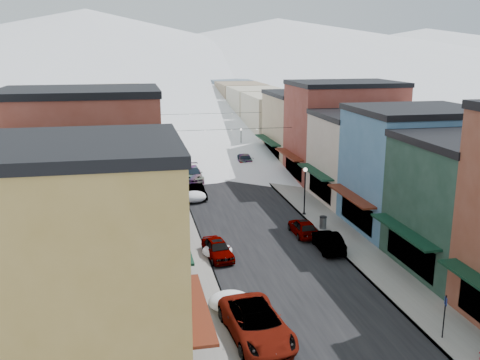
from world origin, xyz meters
name	(u,v)px	position (x,y,z in m)	size (l,w,h in m)	color
road	(201,150)	(0.00, 60.00, 0.01)	(10.00, 160.00, 0.01)	black
sidewalk_left	(157,152)	(-6.60, 60.00, 0.07)	(3.20, 160.00, 0.15)	gray
sidewalk_right	(243,148)	(6.60, 60.00, 0.07)	(3.20, 160.00, 0.15)	gray
curb_left	(167,151)	(-5.05, 60.00, 0.07)	(0.10, 160.00, 0.15)	slate
curb_right	(233,149)	(5.05, 60.00, 0.07)	(0.10, 160.00, 0.15)	slate
bldg_l_yellow	(70,267)	(-13.19, 4.00, 5.76)	(11.30, 8.70, 11.50)	#A4823C
bldg_l_cream	(86,227)	(-13.19, 12.50, 4.76)	(11.30, 8.20, 9.50)	beige
bldg_l_brick_near	(85,174)	(-13.69, 20.50, 6.26)	(12.30, 8.20, 12.50)	maroon
bldg_l_grayblue	(99,171)	(-13.19, 29.00, 4.51)	(11.30, 9.20, 9.00)	slate
bldg_l_brick_far	(93,143)	(-14.19, 38.00, 5.51)	(13.30, 9.20, 11.00)	maroon
bldg_l_tan	(107,133)	(-13.19, 48.00, 5.01)	(11.30, 11.20, 10.00)	#9B8166
bldg_r_green	(479,204)	(13.19, 12.00, 4.76)	(11.30, 9.20, 9.50)	#1A362A
bldg_r_blue	(413,169)	(13.19, 21.00, 5.26)	(11.30, 9.20, 10.50)	teal
bldg_r_cream	(372,157)	(13.69, 30.00, 4.51)	(12.30, 9.20, 9.00)	beige
bldg_r_brick_far	(343,131)	(14.19, 39.00, 5.76)	(13.30, 9.20, 11.50)	maroon
bldg_r_tan	(307,127)	(13.19, 49.00, 4.76)	(11.30, 11.20, 9.50)	tan
distant_blocks	(184,108)	(0.00, 83.00, 4.00)	(34.00, 55.00, 8.00)	gray
mountain_ridge	(109,48)	(-19.47, 277.18, 14.36)	(670.00, 340.00, 34.00)	silver
overhead_cables	(213,121)	(0.00, 47.50, 6.20)	(16.40, 15.04, 0.04)	black
car_white_suv	(257,324)	(-4.08, 5.87, 0.89)	(2.94, 6.38, 1.77)	silver
car_silver_sedan	(218,249)	(-4.30, 17.58, 0.72)	(1.70, 4.22, 1.44)	#9EA0A6
car_dark_hatch	(197,192)	(-3.79, 34.08, 0.67)	(1.41, 4.05, 1.34)	black
car_silver_wagon	(192,174)	(-3.50, 41.22, 0.86)	(2.41, 5.92, 1.72)	#A6A8AE
car_green_sedan	(327,241)	(4.30, 17.40, 0.75)	(1.58, 4.54, 1.50)	black
car_gray_suv	(303,227)	(3.50, 20.98, 0.71)	(1.69, 4.19, 1.43)	gray
car_black_sedan	(244,159)	(4.30, 48.65, 0.78)	(2.18, 5.37, 1.56)	black
car_lane_silver	(202,156)	(-0.86, 51.90, 0.75)	(1.78, 4.41, 1.50)	gray
car_lane_white	(202,141)	(0.80, 63.64, 0.77)	(2.56, 5.55, 1.54)	silver
parking_sign	(445,313)	(5.69, 3.71, 1.59)	(0.10, 0.33, 2.47)	black
trash_can	(323,222)	(5.58, 21.86, 0.70)	(0.64, 0.64, 1.08)	slate
streetlamp_near	(305,185)	(5.28, 26.06, 2.96)	(0.37, 0.37, 4.45)	black
streetlamp_far	(241,138)	(5.20, 54.70, 2.60)	(0.32, 0.32, 3.88)	black
snow_pile_near	(230,301)	(-4.88, 9.49, 0.53)	(2.60, 2.80, 1.10)	white
snow_pile_mid	(217,250)	(-4.28, 17.88, 0.46)	(2.29, 2.61, 0.97)	white
snow_pile_far	(194,197)	(-4.28, 32.70, 0.54)	(2.66, 2.83, 1.12)	white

